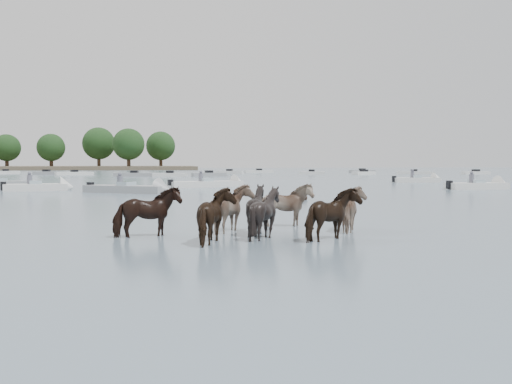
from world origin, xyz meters
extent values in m
plane|color=#4D616F|center=(0.00, 0.00, 0.00)|extent=(400.00, 400.00, 0.00)
imported|color=black|center=(-2.87, -0.64, 0.60)|extent=(1.86, 1.17, 1.45)
imported|color=#8A735D|center=(-0.47, -0.04, 0.60)|extent=(1.39, 1.57, 1.46)
imported|color=black|center=(0.06, -0.50, 0.61)|extent=(1.74, 1.68, 1.47)
imported|color=#846D5A|center=(1.21, 1.03, 0.60)|extent=(1.74, 0.83, 1.45)
imported|color=black|center=(-1.16, -2.03, 0.60)|extent=(1.39, 1.58, 1.46)
imported|color=black|center=(0.11, -1.44, 0.60)|extent=(1.55, 1.43, 1.46)
imported|color=black|center=(1.67, -2.12, 0.59)|extent=(1.83, 1.65, 1.44)
imported|color=#8A735D|center=(2.94, -0.45, 0.57)|extent=(1.23, 1.42, 1.39)
sphere|color=black|center=(5.04, 12.56, 0.12)|extent=(0.44, 0.44, 0.44)
cube|color=black|center=(4.79, 12.56, 0.02)|extent=(0.50, 0.22, 0.18)
cube|color=silver|center=(-10.57, 25.43, 0.20)|extent=(4.34, 2.28, 0.55)
cone|color=silver|center=(-8.54, 25.78, 0.20)|extent=(1.16, 1.73, 1.60)
cube|color=#99ADB7|center=(-10.57, 25.43, 0.55)|extent=(0.98, 1.24, 0.35)
cube|color=black|center=(-12.60, 25.08, 0.35)|extent=(0.40, 0.40, 0.60)
cylinder|color=#595966|center=(-10.97, 25.43, 0.75)|extent=(0.36, 0.36, 0.70)
sphere|color=#595966|center=(-10.97, 25.43, 1.20)|extent=(0.24, 0.24, 0.24)
cube|color=gray|center=(-4.29, 21.46, 0.20)|extent=(5.65, 4.44, 0.55)
cone|color=gray|center=(-1.89, 19.91, 0.20)|extent=(1.63, 1.83, 1.60)
cube|color=#99ADB7|center=(-4.29, 21.46, 0.55)|extent=(1.28, 1.37, 0.35)
cube|color=black|center=(-6.68, 23.01, 0.35)|extent=(0.48, 0.48, 0.60)
cylinder|color=#595966|center=(-4.69, 21.46, 0.75)|extent=(0.36, 0.36, 0.70)
sphere|color=#595966|center=(-4.69, 21.46, 1.20)|extent=(0.24, 0.24, 0.24)
cube|color=silver|center=(1.59, 28.81, 0.20)|extent=(6.20, 3.53, 0.55)
cone|color=silver|center=(4.42, 29.83, 0.20)|extent=(1.39, 1.81, 1.60)
cube|color=#99ADB7|center=(1.59, 28.81, 0.55)|extent=(1.13, 1.32, 0.35)
cube|color=black|center=(-1.24, 27.80, 0.35)|extent=(0.45, 0.45, 0.60)
cylinder|color=#595966|center=(1.19, 28.81, 0.75)|extent=(0.36, 0.36, 0.70)
sphere|color=#595966|center=(1.19, 28.81, 1.20)|extent=(0.24, 0.24, 0.24)
cube|color=silver|center=(20.78, 21.72, 0.20)|extent=(4.45, 1.72, 0.55)
cone|color=silver|center=(22.98, 21.78, 0.20)|extent=(0.94, 1.62, 1.60)
cube|color=#99ADB7|center=(20.78, 21.72, 0.55)|extent=(0.83, 1.14, 0.35)
cube|color=black|center=(18.58, 21.66, 0.35)|extent=(0.36, 0.36, 0.60)
cylinder|color=#595966|center=(20.38, 21.72, 0.75)|extent=(0.36, 0.36, 0.70)
sphere|color=#595966|center=(20.38, 21.72, 1.20)|extent=(0.24, 0.24, 0.24)
cube|color=silver|center=(23.11, 35.75, 0.20)|extent=(4.60, 2.09, 0.55)
cone|color=silver|center=(25.32, 35.50, 0.20)|extent=(1.07, 1.69, 1.60)
cube|color=#99ADB7|center=(23.11, 35.75, 0.55)|extent=(0.92, 1.20, 0.35)
cube|color=black|center=(20.90, 36.00, 0.35)|extent=(0.39, 0.39, 0.60)
cylinder|color=#595966|center=(22.71, 35.75, 0.75)|extent=(0.36, 0.36, 0.70)
sphere|color=#595966|center=(22.71, 35.75, 1.20)|extent=(0.24, 0.24, 0.24)
cube|color=gray|center=(-14.40, 32.14, 0.20)|extent=(4.76, 2.51, 0.55)
cone|color=gray|center=(-12.19, 32.62, 0.20)|extent=(1.21, 1.75, 1.60)
cube|color=#99ADB7|center=(-14.40, 32.14, 0.55)|extent=(1.02, 1.26, 0.35)
cube|color=silver|center=(-27.50, 88.06, 0.22)|extent=(4.82, 3.20, 0.60)
cube|color=black|center=(-27.50, 88.06, 0.60)|extent=(1.31, 1.31, 0.50)
cube|color=gray|center=(-19.58, 81.51, 0.22)|extent=(4.39, 2.55, 0.60)
cube|color=black|center=(-19.58, 81.51, 0.60)|extent=(1.23, 1.23, 0.50)
cube|color=silver|center=(-14.38, 75.42, 0.22)|extent=(5.85, 3.44, 0.60)
cube|color=black|center=(-14.38, 75.42, 0.60)|extent=(1.29, 1.29, 0.50)
cube|color=gray|center=(-4.94, 65.56, 0.22)|extent=(5.90, 2.61, 0.60)
cube|color=black|center=(-4.94, 65.56, 0.60)|extent=(1.18, 1.18, 0.50)
cube|color=silver|center=(-0.01, 63.29, 0.22)|extent=(4.92, 2.30, 0.60)
cube|color=black|center=(-0.01, 63.29, 0.60)|extent=(1.16, 1.16, 0.50)
cube|color=gray|center=(5.56, 64.40, 0.22)|extent=(5.10, 2.35, 0.60)
cube|color=black|center=(5.56, 64.40, 0.60)|extent=(1.16, 1.16, 0.50)
cube|color=silver|center=(10.99, 81.73, 0.22)|extent=(4.94, 3.12, 0.60)
cube|color=black|center=(10.99, 81.73, 0.60)|extent=(1.30, 1.30, 0.50)
cube|color=silver|center=(17.73, 88.97, 0.22)|extent=(5.59, 1.82, 0.60)
cube|color=black|center=(17.73, 88.97, 0.60)|extent=(1.06, 1.06, 0.50)
cube|color=silver|center=(23.40, 72.93, 0.22)|extent=(4.51, 2.64, 0.60)
cube|color=black|center=(23.40, 72.93, 0.60)|extent=(1.24, 1.24, 0.50)
cube|color=silver|center=(31.55, 70.55, 0.22)|extent=(4.31, 2.90, 0.60)
cube|color=black|center=(31.55, 70.55, 0.60)|extent=(1.30, 1.30, 0.50)
cube|color=gray|center=(38.45, 88.71, 0.22)|extent=(5.41, 2.39, 0.60)
cube|color=black|center=(38.45, 88.71, 0.60)|extent=(1.16, 1.16, 0.50)
cube|color=silver|center=(41.57, 72.97, 0.22)|extent=(5.88, 3.23, 0.60)
cube|color=black|center=(41.57, 72.97, 0.60)|extent=(1.27, 1.27, 0.50)
cube|color=silver|center=(51.09, 69.62, 0.22)|extent=(4.77, 1.61, 0.60)
cube|color=black|center=(51.09, 69.62, 0.60)|extent=(1.02, 1.02, 0.50)
cylinder|color=#382619|center=(-42.77, 153.88, 1.73)|extent=(1.00, 1.00, 3.46)
sphere|color=black|center=(-42.77, 153.88, 6.25)|extent=(7.69, 7.69, 7.69)
cylinder|color=#382619|center=(-29.68, 147.42, 1.72)|extent=(1.00, 1.00, 3.44)
sphere|color=black|center=(-29.68, 147.42, 6.20)|extent=(7.63, 7.63, 7.63)
cylinder|color=#382619|center=(-17.33, 152.68, 2.10)|extent=(1.00, 1.00, 4.20)
sphere|color=black|center=(-17.33, 152.68, 7.58)|extent=(9.33, 9.33, 9.33)
cylinder|color=#382619|center=(-8.48, 142.34, 1.96)|extent=(1.00, 1.00, 3.92)
sphere|color=black|center=(-8.48, 142.34, 7.07)|extent=(8.70, 8.70, 8.70)
cylinder|color=#382619|center=(0.51, 155.08, 1.95)|extent=(1.00, 1.00, 3.90)
sphere|color=black|center=(0.51, 155.08, 7.05)|extent=(8.68, 8.68, 8.68)
camera|label=1|loc=(-2.79, -15.35, 1.93)|focal=39.08mm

